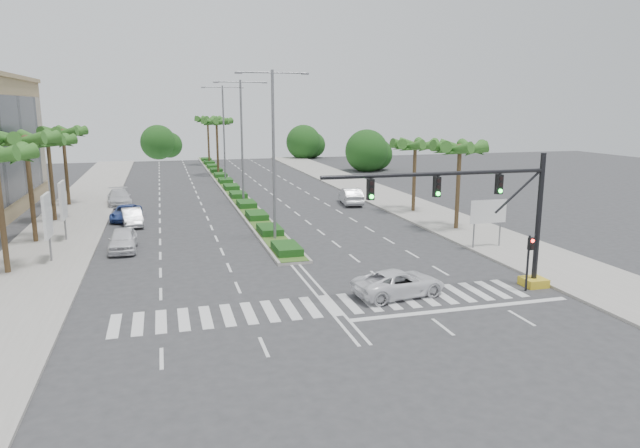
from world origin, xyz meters
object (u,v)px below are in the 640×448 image
object	(u,v)px
car_parked_b	(132,217)
car_parked_c	(126,213)
car_parked_d	(119,198)
car_crossing	(399,283)
car_parked_a	(123,240)
car_right	(351,196)

from	to	relation	value
car_parked_b	car_parked_c	xyz separation A→B (m)	(-0.59, 2.54, -0.06)
car_parked_d	car_crossing	distance (m)	36.17
car_parked_a	car_parked_b	world-z (taller)	car_parked_a
car_parked_c	car_parked_d	xyz separation A→B (m)	(-1.02, 8.03, 0.13)
car_parked_c	car_right	xyz separation A→B (m)	(21.05, 2.50, 0.18)
car_parked_b	car_parked_c	distance (m)	2.61
car_parked_c	car_parked_a	bearing A→B (deg)	-81.52
car_parked_b	car_parked_d	xyz separation A→B (m)	(-1.62, 10.57, 0.07)
car_crossing	car_right	xyz separation A→B (m)	(6.49, 27.12, 0.14)
car_parked_c	car_crossing	bearing A→B (deg)	-52.86
car_parked_a	car_crossing	world-z (taller)	car_parked_a
car_right	car_crossing	bearing A→B (deg)	83.97
car_parked_b	car_parked_a	bearing A→B (deg)	-98.76
car_parked_a	car_parked_b	distance (m)	8.47
car_crossing	car_parked_b	bearing A→B (deg)	22.82
car_parked_a	car_right	distance (m)	24.70
car_parked_c	car_crossing	world-z (taller)	car_crossing
car_parked_b	car_right	distance (m)	21.07
car_crossing	car_parked_a	bearing A→B (deg)	36.69
car_parked_c	car_parked_d	size ratio (longest dim) A/B	0.87
car_parked_b	car_parked_d	distance (m)	10.69
car_crossing	car_parked_c	bearing A→B (deg)	21.11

